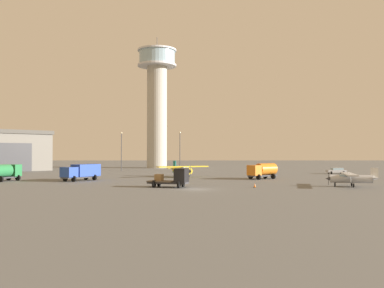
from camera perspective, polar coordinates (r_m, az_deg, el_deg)
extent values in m
plane|color=#60605E|center=(55.77, 0.65, -6.13)|extent=(400.00, 400.00, 0.00)
cylinder|color=#B2AD9E|center=(133.18, -4.54, 3.64)|extent=(6.24, 6.24, 31.90)
cylinder|color=silver|center=(135.51, -4.53, 10.51)|extent=(12.20, 12.20, 0.60)
cylinder|color=#99B7C6|center=(136.01, -4.52, 11.50)|extent=(11.22, 11.22, 4.21)
cylinder|color=silver|center=(136.55, -4.52, 12.46)|extent=(12.20, 12.20, 0.50)
cylinder|color=#38383D|center=(137.09, -4.52, 13.38)|extent=(0.16, 0.16, 4.00)
cube|color=#38383A|center=(114.13, -23.82, -1.67)|extent=(10.17, 9.81, 7.22)
cylinder|color=#B7BABF|center=(63.74, 20.92, -4.43)|extent=(5.79, 2.41, 1.13)
cone|color=#38383D|center=(63.42, 18.16, -4.46)|extent=(0.98, 0.96, 0.79)
cube|color=#38383D|center=(63.42, 18.16, -4.46)|extent=(0.07, 0.10, 1.73)
cube|color=#B7BABF|center=(63.67, 20.67, -3.84)|extent=(3.44, 9.18, 0.18)
cylinder|color=white|center=(65.13, 20.51, -4.11)|extent=(0.28, 0.89, 1.24)
cylinder|color=white|center=(62.24, 20.84, -4.25)|extent=(0.28, 0.89, 1.24)
cube|color=#99B7C6|center=(63.59, 19.94, -4.16)|extent=(1.18, 1.11, 0.64)
cone|color=#B7BABF|center=(64.19, 23.63, -4.30)|extent=(1.44, 1.12, 0.85)
cube|color=white|center=(64.15, 23.63, -3.65)|extent=(1.00, 0.34, 1.55)
cube|color=#B7BABF|center=(64.18, 23.63, -4.18)|extent=(1.43, 2.85, 0.09)
cylinder|color=black|center=(63.55, 18.96, -5.21)|extent=(0.27, 0.57, 0.55)
cylinder|color=black|center=(64.81, 20.97, -5.12)|extent=(0.27, 0.57, 0.55)
cylinder|color=black|center=(62.82, 21.20, -5.24)|extent=(0.27, 0.57, 0.55)
cylinder|color=gold|center=(83.07, -1.12, -3.59)|extent=(4.17, 6.51, 1.32)
cone|color=#38383D|center=(79.87, -0.01, -3.69)|extent=(1.25, 1.27, 0.92)
cube|color=#38383D|center=(79.87, -0.01, -3.69)|extent=(0.12, 0.10, 2.02)
cube|color=gold|center=(82.76, -1.02, -3.07)|extent=(10.20, 6.22, 0.21)
cylinder|color=teal|center=(82.05, -2.09, -3.39)|extent=(0.97, 0.55, 1.44)
cylinder|color=teal|center=(83.52, 0.03, -3.35)|extent=(0.97, 0.55, 1.44)
cube|color=#99B7C6|center=(81.91, -0.73, -3.37)|extent=(1.47, 1.52, 0.74)
cone|color=gold|center=(86.30, -2.14, -3.43)|extent=(1.55, 1.77, 0.99)
cube|color=teal|center=(86.27, -2.14, -2.87)|extent=(0.64, 1.10, 1.81)
cube|color=gold|center=(86.30, -2.14, -3.32)|extent=(3.28, 2.29, 0.11)
cylinder|color=black|center=(80.83, -0.34, -4.36)|extent=(0.65, 0.44, 0.64)
cylinder|color=black|center=(82.82, -1.91, -4.28)|extent=(0.65, 0.44, 0.64)
cylinder|color=black|center=(83.82, -0.46, -4.24)|extent=(0.65, 0.44, 0.64)
cube|color=#38383D|center=(77.81, -23.80, -4.16)|extent=(3.64, 6.21, 0.24)
cube|color=#287A42|center=(79.33, -22.73, -3.29)|extent=(2.65, 2.31, 2.02)
cube|color=#99B7C6|center=(79.89, -22.36, -2.99)|extent=(1.81, 0.70, 1.01)
cylinder|color=#287A42|center=(77.04, -24.30, -3.31)|extent=(3.31, 4.46, 2.12)
cylinder|color=black|center=(80.02, -23.30, -4.16)|extent=(1.03, 0.59, 1.00)
cylinder|color=black|center=(78.68, -22.23, -4.23)|extent=(1.03, 0.59, 1.00)
cylinder|color=black|center=(75.83, -24.17, -4.33)|extent=(1.03, 0.59, 1.00)
cube|color=#38383D|center=(59.04, -3.06, -5.25)|extent=(5.81, 3.24, 0.24)
cube|color=black|center=(58.35, -1.21, -4.24)|extent=(2.10, 2.60, 1.91)
cube|color=#99B7C6|center=(58.13, -0.54, -3.88)|extent=(0.60, 1.88, 0.95)
cube|color=brown|center=(59.33, -3.91, -5.03)|extent=(4.15, 3.18, 0.16)
cube|color=#997547|center=(59.42, -4.24, -4.51)|extent=(1.29, 1.29, 0.90)
cylinder|color=black|center=(59.42, -0.97, -5.34)|extent=(0.54, 1.04, 1.00)
cylinder|color=black|center=(57.47, -1.57, -5.48)|extent=(0.54, 1.04, 1.00)
cylinder|color=black|center=(60.56, -4.24, -5.26)|extent=(0.54, 1.04, 1.00)
cylinder|color=black|center=(58.65, -4.93, -5.39)|extent=(0.54, 1.04, 1.00)
cube|color=#38383D|center=(77.99, 9.72, -4.23)|extent=(5.72, 4.82, 0.24)
cube|color=orange|center=(76.48, 8.62, -3.53)|extent=(2.61, 2.75, 1.82)
cube|color=#99B7C6|center=(75.94, 8.21, -3.27)|extent=(1.17, 1.58, 0.91)
cylinder|color=orange|center=(78.62, 10.21, -3.35)|extent=(4.36, 3.97, 2.12)
cylinder|color=black|center=(75.86, 9.18, -4.41)|extent=(0.81, 0.97, 1.00)
cylinder|color=black|center=(77.29, 8.13, -4.36)|extent=(0.81, 0.97, 1.00)
cylinder|color=black|center=(78.54, 11.13, -4.30)|extent=(0.81, 0.97, 1.00)
cylinder|color=black|center=(79.93, 10.08, -4.24)|extent=(0.81, 0.97, 1.00)
cube|color=#38383D|center=(74.87, -14.55, -4.34)|extent=(5.48, 6.95, 0.24)
cube|color=#2847A8|center=(73.15, -16.04, -3.66)|extent=(3.06, 2.96, 1.67)
cube|color=#99B7C6|center=(72.54, -16.60, -3.42)|extent=(1.72, 1.17, 0.84)
cube|color=#2847A8|center=(75.58, -13.90, -3.44)|extent=(4.62, 5.31, 2.06)
cylinder|color=black|center=(72.45, -15.46, -4.54)|extent=(0.99, 0.78, 1.00)
cylinder|color=black|center=(74.06, -16.54, -4.46)|extent=(0.99, 0.78, 1.00)
cylinder|color=black|center=(75.53, -12.81, -4.41)|extent=(0.99, 0.78, 1.00)
cylinder|color=black|center=(77.09, -13.90, -4.34)|extent=(0.99, 0.78, 1.00)
cube|color=red|center=(87.04, -23.41, -3.85)|extent=(1.98, 4.59, 0.55)
cube|color=#99B7C6|center=(87.22, -23.35, -3.50)|extent=(1.72, 2.60, 0.50)
cylinder|color=black|center=(85.36, -23.26, -4.09)|extent=(0.65, 0.20, 0.64)
cylinder|color=black|center=(85.97, -24.29, -4.06)|extent=(0.65, 0.20, 0.64)
cylinder|color=black|center=(88.15, -22.56, -4.00)|extent=(0.65, 0.20, 0.64)
cylinder|color=black|center=(88.74, -23.56, -3.97)|extent=(0.65, 0.20, 0.64)
cube|color=#B7BABF|center=(100.93, 19.10, -3.50)|extent=(4.37, 2.04, 0.55)
cube|color=#99B7C6|center=(100.99, 19.21, -3.20)|extent=(2.48, 1.75, 0.50)
cylinder|color=black|center=(99.65, 18.53, -3.69)|extent=(0.21, 0.65, 0.64)
cylinder|color=black|center=(101.19, 18.18, -3.65)|extent=(0.21, 0.65, 0.64)
cylinder|color=black|center=(100.72, 20.02, -3.65)|extent=(0.21, 0.65, 0.64)
cylinder|color=black|center=(102.24, 19.66, -3.61)|extent=(0.21, 0.65, 0.64)
cylinder|color=#38383D|center=(108.70, -1.42, -1.12)|extent=(0.18, 0.18, 9.77)
sphere|color=#F9E5B2|center=(108.82, -1.42, 1.57)|extent=(0.44, 0.44, 0.44)
cylinder|color=#38383D|center=(111.75, -9.28, -1.12)|extent=(0.18, 0.18, 9.74)
sphere|color=#F9E5B2|center=(111.87, -9.27, 1.49)|extent=(0.44, 0.44, 0.44)
cube|color=black|center=(59.22, 8.69, -5.81)|extent=(0.36, 0.36, 0.04)
cone|color=orange|center=(59.20, 8.69, -5.51)|extent=(0.30, 0.30, 0.57)
cylinder|color=white|center=(59.20, 8.69, -5.48)|extent=(0.21, 0.21, 0.08)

